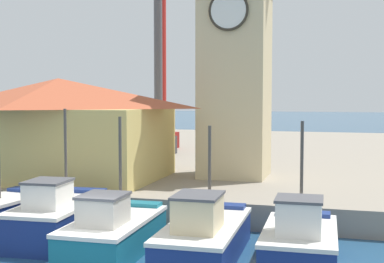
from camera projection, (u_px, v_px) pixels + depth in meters
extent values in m
cube|color=gray|center=(246.00, 155.00, 39.76)|extent=(120.00, 40.00, 1.01)
cube|color=navy|center=(27.00, 191.00, 21.11)|extent=(1.61, 0.80, 0.24)
cube|color=navy|center=(59.00, 223.00, 18.46)|extent=(2.30, 4.62, 1.20)
cube|color=navy|center=(83.00, 192.00, 20.37)|extent=(1.76, 0.70, 0.24)
cube|color=silver|center=(59.00, 204.00, 18.42)|extent=(2.36, 4.68, 0.12)
cube|color=silver|center=(48.00, 195.00, 17.62)|extent=(1.30, 1.42, 0.82)
cube|color=#4C4C51|center=(48.00, 181.00, 17.59)|extent=(1.38, 1.51, 0.08)
cylinder|color=#4C4742|center=(66.00, 154.00, 18.85)|extent=(0.10, 0.10, 3.22)
torus|color=black|center=(34.00, 219.00, 18.91)|extent=(0.15, 0.53, 0.52)
cube|color=#196B7F|center=(114.00, 237.00, 16.96)|extent=(2.15, 4.63, 0.99)
cube|color=#196B7F|center=(136.00, 205.00, 18.89)|extent=(1.75, 0.64, 0.24)
cube|color=silver|center=(114.00, 220.00, 16.92)|extent=(2.21, 4.69, 0.12)
cube|color=#B2ADA3|center=(103.00, 211.00, 16.11)|extent=(1.26, 1.40, 0.85)
cube|color=#4C4C51|center=(103.00, 195.00, 16.08)|extent=(1.34, 1.48, 0.08)
cylinder|color=#4C4742|center=(120.00, 166.00, 17.36)|extent=(0.10, 0.10, 3.21)
torus|color=black|center=(85.00, 233.00, 17.45)|extent=(0.13, 0.52, 0.52)
cube|color=navy|center=(205.00, 242.00, 16.43)|extent=(2.19, 5.20, 0.98)
cube|color=navy|center=(220.00, 207.00, 18.64)|extent=(1.77, 0.64, 0.24)
cube|color=silver|center=(205.00, 225.00, 16.39)|extent=(2.25, 5.26, 0.12)
cube|color=beige|center=(198.00, 213.00, 15.48)|extent=(1.28, 1.57, 0.98)
cube|color=#4C4C51|center=(198.00, 195.00, 15.45)|extent=(1.36, 1.66, 0.08)
cylinder|color=#4C4742|center=(210.00, 172.00, 16.91)|extent=(0.10, 0.10, 2.95)
torus|color=black|center=(173.00, 237.00, 16.96)|extent=(0.13, 0.52, 0.52)
cube|color=navy|center=(300.00, 248.00, 15.80)|extent=(2.17, 4.12, 0.96)
cube|color=navy|center=(303.00, 215.00, 17.48)|extent=(1.77, 0.64, 0.24)
cube|color=silver|center=(300.00, 231.00, 15.76)|extent=(2.23, 4.18, 0.12)
cube|color=silver|center=(299.00, 218.00, 15.04)|extent=(1.27, 1.25, 0.98)
cube|color=#4C4C51|center=(299.00, 199.00, 15.00)|extent=(1.35, 1.33, 0.08)
cylinder|color=#4C4742|center=(302.00, 173.00, 16.14)|extent=(0.10, 0.10, 3.16)
torus|color=black|center=(263.00, 244.00, 16.27)|extent=(0.13, 0.52, 0.52)
cube|color=beige|center=(235.00, 82.00, 26.06)|extent=(3.17, 3.17, 9.31)
cylinder|color=white|center=(229.00, 10.00, 24.26)|extent=(1.74, 0.12, 1.74)
torus|color=#332D23|center=(228.00, 10.00, 24.22)|extent=(1.86, 0.12, 1.86)
cube|color=tan|center=(59.00, 143.00, 25.71)|extent=(9.67, 6.39, 3.39)
pyramid|color=#B25133|center=(58.00, 93.00, 25.55)|extent=(10.07, 6.79, 1.41)
cube|color=maroon|center=(163.00, 140.00, 39.96)|extent=(2.00, 2.00, 1.20)
cylinder|color=red|center=(162.00, 18.00, 39.34)|extent=(0.56, 0.56, 16.99)
cube|color=#353539|center=(159.00, 145.00, 35.97)|extent=(2.00, 2.00, 1.20)
cylinder|color=#4C4C51|center=(158.00, 4.00, 35.33)|extent=(0.56, 0.56, 17.68)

